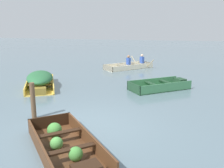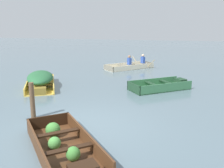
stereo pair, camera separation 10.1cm
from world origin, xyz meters
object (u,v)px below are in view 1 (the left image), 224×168
at_px(rowboat_cream_with_crew, 131,66).
at_px(skiff_yellow_mid_moored, 40,79).
at_px(mooring_post, 33,101).
at_px(skiff_green_near_moored, 162,86).
at_px(dinghy_dark_varnish_foreground, 66,147).

bearing_deg(rowboat_cream_with_crew, skiff_yellow_mid_moored, -118.06).
relative_size(skiff_yellow_mid_moored, mooring_post, 2.84).
bearing_deg(skiff_yellow_mid_moored, rowboat_cream_with_crew, 61.94).
bearing_deg(rowboat_cream_with_crew, mooring_post, -98.48).
bearing_deg(skiff_green_near_moored, mooring_post, -128.76).
height_order(dinghy_dark_varnish_foreground, mooring_post, mooring_post).
relative_size(skiff_green_near_moored, mooring_post, 2.46).
height_order(skiff_green_near_moored, rowboat_cream_with_crew, rowboat_cream_with_crew).
bearing_deg(dinghy_dark_varnish_foreground, mooring_post, 136.33).
xyz_separation_m(skiff_green_near_moored, mooring_post, (-3.75, -4.68, 0.44)).
xyz_separation_m(dinghy_dark_varnish_foreground, mooring_post, (-1.89, 1.80, 0.43)).
height_order(dinghy_dark_varnish_foreground, skiff_yellow_mid_moored, skiff_yellow_mid_moored).
relative_size(dinghy_dark_varnish_foreground, skiff_yellow_mid_moored, 0.94).
relative_size(dinghy_dark_varnish_foreground, skiff_green_near_moored, 1.08).
relative_size(skiff_yellow_mid_moored, rowboat_cream_with_crew, 1.01).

